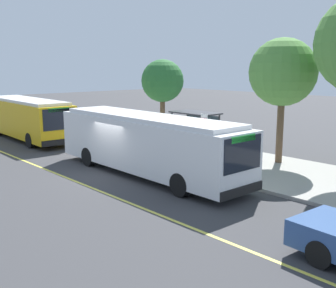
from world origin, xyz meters
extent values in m
plane|color=#38383A|center=(0.00, 0.00, 0.00)|extent=(120.00, 120.00, 0.00)
cube|color=gray|center=(0.00, 6.00, 0.07)|extent=(44.00, 6.40, 0.15)
cube|color=#E0D64C|center=(0.00, -2.20, 0.00)|extent=(36.00, 0.14, 0.01)
cube|color=white|center=(1.34, 1.00, 1.55)|extent=(11.77, 2.65, 2.40)
cube|color=silver|center=(1.34, 1.00, 2.85)|extent=(10.82, 2.38, 0.20)
cube|color=black|center=(7.23, 0.95, 1.98)|extent=(0.06, 2.17, 1.34)
cube|color=black|center=(1.35, 2.29, 1.84)|extent=(10.34, 0.12, 1.06)
cube|color=#197259|center=(1.35, 2.29, 0.57)|extent=(11.16, 0.12, 0.28)
cube|color=#26D83F|center=(7.23, 0.95, 2.57)|extent=(0.04, 1.40, 0.24)
cube|color=black|center=(7.24, 0.95, 0.53)|extent=(0.10, 2.50, 0.36)
cylinder|color=black|center=(4.99, 2.13, 0.50)|extent=(1.00, 0.29, 1.00)
cylinder|color=black|center=(4.97, -0.18, 0.50)|extent=(1.00, 0.29, 1.00)
cylinder|color=black|center=(-2.17, 2.18, 0.50)|extent=(1.00, 0.29, 1.00)
cylinder|color=black|center=(-2.19, -0.13, 0.50)|extent=(1.00, 0.29, 1.00)
cube|color=gold|center=(-12.26, 0.95, 1.55)|extent=(10.52, 2.88, 2.40)
cube|color=silver|center=(-12.26, 0.95, 2.85)|extent=(9.68, 2.60, 0.20)
cube|color=black|center=(-7.02, 0.78, 1.98)|extent=(0.11, 2.17, 1.34)
cube|color=black|center=(-12.21, 2.24, 1.84)|extent=(9.19, 0.33, 1.06)
cube|color=black|center=(-12.21, 2.24, 0.57)|extent=(9.92, 0.35, 0.28)
cube|color=#26D83F|center=(-7.02, 0.78, 2.57)|extent=(0.07, 1.40, 0.24)
cube|color=black|center=(-7.01, 0.78, 0.53)|extent=(0.16, 2.50, 0.36)
cylinder|color=black|center=(-8.98, 2.00, 0.50)|extent=(1.01, 0.31, 1.00)
cylinder|color=black|center=(-9.06, -0.31, 0.50)|extent=(1.01, 0.31, 1.00)
cylinder|color=black|center=(-15.35, 2.20, 0.50)|extent=(1.01, 0.31, 1.00)
cylinder|color=black|center=(11.85, -1.64, 0.38)|extent=(0.77, 0.29, 0.76)
cylinder|color=#333338|center=(1.22, 6.49, 1.35)|extent=(0.10, 0.10, 2.40)
cylinder|color=#333338|center=(1.22, 5.19, 1.35)|extent=(0.10, 0.10, 2.40)
cylinder|color=#333338|center=(-1.38, 6.49, 1.35)|extent=(0.10, 0.10, 2.40)
cylinder|color=#333338|center=(-1.38, 5.19, 1.35)|extent=(0.10, 0.10, 2.40)
cube|color=#333338|center=(-0.08, 5.84, 2.59)|extent=(2.90, 1.60, 0.08)
cube|color=#4C606B|center=(-0.08, 6.49, 1.35)|extent=(2.47, 0.04, 2.16)
cube|color=navy|center=(-1.38, 5.84, 1.30)|extent=(0.06, 1.11, 1.82)
cube|color=brown|center=(0.17, 5.81, 0.60)|extent=(1.60, 0.44, 0.06)
cube|color=brown|center=(0.17, 6.05, 0.88)|extent=(1.60, 0.05, 0.44)
cube|color=#333338|center=(-0.55, 5.81, 0.38)|extent=(0.08, 0.40, 0.45)
cube|color=#333338|center=(0.89, 5.81, 0.38)|extent=(0.08, 0.40, 0.45)
cylinder|color=#333338|center=(2.77, 3.58, 1.55)|extent=(0.07, 0.07, 2.80)
cube|color=white|center=(2.77, 3.56, 2.65)|extent=(0.44, 0.03, 0.56)
cube|color=red|center=(2.77, 3.55, 2.65)|extent=(0.40, 0.01, 0.16)
cylinder|color=#282D47|center=(-1.84, 4.91, 0.57)|extent=(0.14, 0.14, 0.85)
cylinder|color=#282D47|center=(-1.84, 4.73, 0.57)|extent=(0.14, 0.14, 0.85)
cube|color=#338C4C|center=(-1.84, 4.82, 1.31)|extent=(0.24, 0.40, 0.62)
sphere|color=tan|center=(-1.84, 4.82, 1.73)|extent=(0.22, 0.22, 0.22)
cylinder|color=brown|center=(4.49, 7.63, 1.89)|extent=(0.36, 0.36, 3.48)
sphere|color=#4C8438|center=(4.49, 7.63, 4.96)|extent=(3.54, 3.54, 3.54)
cylinder|color=brown|center=(-5.61, 8.17, 1.63)|extent=(0.36, 0.36, 2.96)
sphere|color=#28662D|center=(-5.61, 8.17, 4.24)|extent=(3.02, 3.02, 3.02)
camera|label=1|loc=(16.74, -11.45, 5.25)|focal=44.37mm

